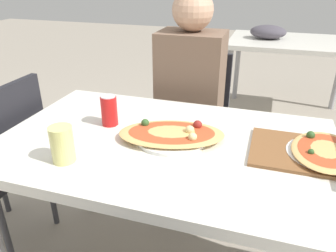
% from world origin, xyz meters
% --- Properties ---
extents(dining_table, '(1.26, 0.79, 0.74)m').
position_xyz_m(dining_table, '(0.00, 0.00, 0.67)').
color(dining_table, silver).
rests_on(dining_table, ground_plane).
extents(chair_far_seated, '(0.40, 0.40, 0.89)m').
position_xyz_m(chair_far_seated, '(-0.06, 0.72, 0.51)').
color(chair_far_seated, black).
rests_on(chair_far_seated, ground_plane).
extents(chair_side_left, '(0.40, 0.40, 0.89)m').
position_xyz_m(chair_side_left, '(-0.82, -0.00, 0.51)').
color(chair_side_left, black).
rests_on(chair_side_left, ground_plane).
extents(person_seated, '(0.34, 0.28, 1.25)m').
position_xyz_m(person_seated, '(-0.06, 0.61, 0.73)').
color(person_seated, '#2D2D38').
rests_on(person_seated, ground_plane).
extents(pizza_main, '(0.44, 0.32, 0.06)m').
position_xyz_m(pizza_main, '(0.02, 0.02, 0.76)').
color(pizza_main, white).
rests_on(pizza_main, dining_table).
extents(soda_can, '(0.07, 0.07, 0.12)m').
position_xyz_m(soda_can, '(-0.26, 0.07, 0.81)').
color(soda_can, red).
rests_on(soda_can, dining_table).
extents(drink_glass, '(0.08, 0.08, 0.13)m').
position_xyz_m(drink_glass, '(-0.28, -0.24, 0.81)').
color(drink_glass, '#E0DB7F').
rests_on(drink_glass, dining_table).
extents(serving_tray, '(0.37, 0.28, 0.01)m').
position_xyz_m(serving_tray, '(0.50, 0.05, 0.75)').
color(serving_tray, brown).
rests_on(serving_tray, dining_table).
extents(pizza_second, '(0.26, 0.32, 0.05)m').
position_xyz_m(pizza_second, '(0.56, 0.05, 0.76)').
color(pizza_second, white).
rests_on(pizza_second, dining_table).
extents(background_table, '(1.10, 0.80, 0.86)m').
position_xyz_m(background_table, '(0.47, 2.15, 0.69)').
color(background_table, silver).
rests_on(background_table, ground_plane).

